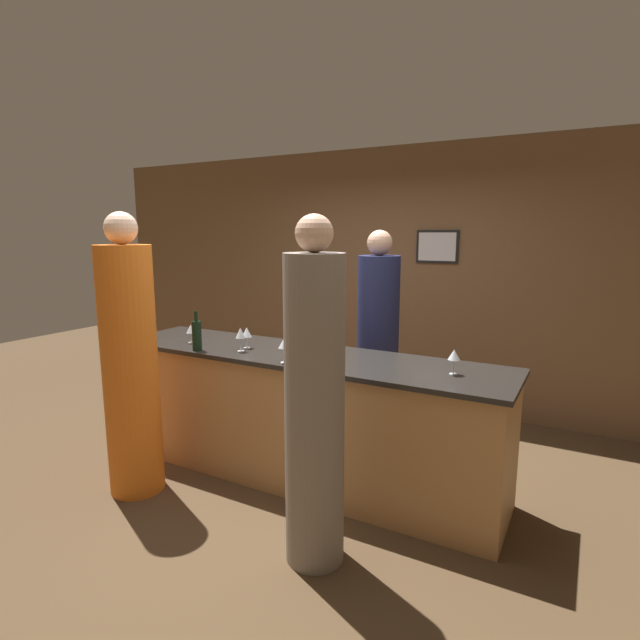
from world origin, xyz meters
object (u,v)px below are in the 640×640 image
(guest_1, at_px, (315,406))
(wine_bottle_0, at_px, (197,335))
(guest_0, at_px, (130,366))
(ice_bucket, at_px, (302,337))
(bartender, at_px, (377,350))

(guest_1, bearing_deg, wine_bottle_0, 159.05)
(guest_1, xyz_separation_m, wine_bottle_0, (-1.34, 0.51, 0.18))
(guest_1, height_order, wine_bottle_0, guest_1)
(guest_0, relative_size, wine_bottle_0, 6.62)
(guest_0, xyz_separation_m, ice_bucket, (0.90, 0.91, 0.13))
(wine_bottle_0, bearing_deg, guest_1, -20.95)
(guest_0, distance_m, guest_1, 1.56)
(guest_0, bearing_deg, ice_bucket, 45.52)
(bartender, bearing_deg, wine_bottle_0, 45.76)
(guest_1, bearing_deg, bartender, 99.99)
(ice_bucket, bearing_deg, bartender, 58.72)
(bartender, distance_m, guest_0, 2.00)
(guest_0, bearing_deg, guest_1, -2.05)
(guest_1, distance_m, wine_bottle_0, 1.44)
(guest_0, distance_m, ice_bucket, 1.29)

